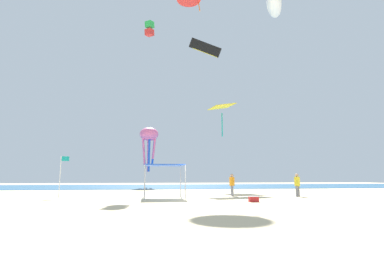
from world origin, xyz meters
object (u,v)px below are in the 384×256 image
banner_flag (61,172)px  kite_box_green (149,29)px  cooler_box (254,199)px  kite_octopus_pink (149,136)px  kite_inflatable_white (274,3)px  canopy_tent (164,166)px  kite_parafoil_black (205,48)px  person_near_tent (232,183)px  kite_diamond_yellow (222,108)px  person_leftmost (297,183)px

banner_flag → kite_box_green: kite_box_green is taller
cooler_box → kite_octopus_pink: (-6.37, 25.94, 7.16)m
kite_inflatable_white → kite_octopus_pink: kite_inflatable_white is taller
canopy_tent → kite_box_green: kite_box_green is taller
kite_parafoil_black → kite_box_green: size_ratio=2.59×
canopy_tent → kite_parafoil_black: (6.92, 19.40, 18.35)m
banner_flag → cooler_box: (12.88, -6.03, -1.70)m
canopy_tent → kite_octopus_pink: kite_octopus_pink is taller
kite_box_green → person_near_tent: bearing=-22.0°
person_near_tent → kite_octopus_pink: 22.07m
kite_box_green → kite_octopus_pink: bearing=125.4°
canopy_tent → kite_diamond_yellow: 16.39m
banner_flag → kite_inflatable_white: (21.05, 7.41, 20.27)m
kite_diamond_yellow → kite_octopus_pink: kite_diamond_yellow is taller
kite_diamond_yellow → kite_box_green: (-8.97, 0.74, 10.12)m
kite_parafoil_black → cooler_box: bearing=-89.9°
person_leftmost → kite_parafoil_black: 27.83m
canopy_tent → kite_octopus_pink: 22.19m
kite_diamond_yellow → kite_box_green: kite_box_green is taller
kite_octopus_pink → kite_parafoil_black: bearing=11.0°
cooler_box → kite_inflatable_white: size_ratio=0.09×
canopy_tent → kite_diamond_yellow: size_ratio=0.76×
canopy_tent → person_leftmost: size_ratio=1.71×
kite_diamond_yellow → kite_octopus_pink: size_ratio=0.62×
person_near_tent → cooler_box: 5.95m
person_leftmost → cooler_box: 6.73m
kite_inflatable_white → person_near_tent: bearing=160.5°
canopy_tent → person_leftmost: 10.43m
person_leftmost → kite_octopus_pink: kite_octopus_pink is taller
kite_parafoil_black → kite_box_green: kite_parafoil_black is taller
person_near_tent → canopy_tent: bearing=-71.2°
cooler_box → kite_octopus_pink: 27.65m
kite_box_green → canopy_tent: bearing=-46.8°
person_near_tent → cooler_box: size_ratio=3.07×
person_leftmost → kite_box_green: size_ratio=0.92×
person_near_tent → kite_diamond_yellow: 14.14m
person_near_tent → kite_octopus_pink: (-6.69, 20.06, 6.30)m
cooler_box → kite_parafoil_black: (1.68, 23.77, 20.44)m
kite_inflatable_white → kite_box_green: size_ratio=3.31×
kite_inflatable_white → cooler_box: bearing=175.3°
canopy_tent → banner_flag: bearing=167.7°
person_leftmost → kite_diamond_yellow: (-2.78, 12.52, 8.73)m
canopy_tent → kite_box_green: bearing=96.0°
banner_flag → person_near_tent: bearing=-0.7°
canopy_tent → kite_parafoil_black: 27.59m
kite_box_green → cooler_box: bearing=-32.1°
person_leftmost → banner_flag: (-18.00, 1.75, 0.83)m
kite_octopus_pink → kite_box_green: kite_box_green is taller
person_near_tent → kite_diamond_yellow: size_ratio=0.44×
banner_flag → kite_diamond_yellow: (15.22, 10.77, 7.90)m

